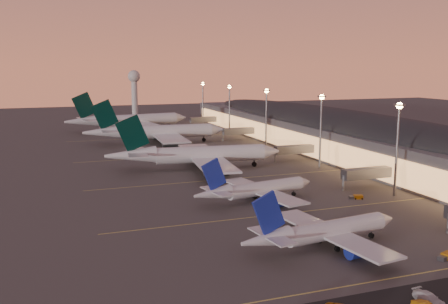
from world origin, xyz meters
TOP-DOWN VIEW (x-y plane):
  - ground at (0.00, 0.00)m, footprint 700.00×700.00m
  - airliner_narrow_south at (-4.01, -28.54)m, footprint 36.84×33.15m
  - airliner_narrow_north at (-2.79, 7.24)m, footprint 36.23×32.73m
  - airliner_wide_near at (-5.48, 53.24)m, footprint 61.58×56.45m
  - airliner_wide_mid at (-5.80, 115.06)m, footprint 65.67×59.82m
  - airliner_wide_far at (-9.99, 166.05)m, footprint 68.96×63.38m
  - terminal_building at (61.84, 72.47)m, footprint 56.35×255.00m
  - light_masts at (36.00, 65.00)m, footprint 2.20×217.20m
  - radar_tower at (10.00, 260.00)m, footprint 9.00×9.00m
  - lane_markings at (0.00, 40.00)m, footprint 90.00×180.36m
  - baggage_tug_a at (14.79, -41.31)m, footprint 4.05×2.55m
  - baggage_tug_c at (24.09, 0.65)m, footprint 3.90×2.59m
  - service_van_c at (-1.10, -54.40)m, footprint 2.66×5.63m

SIDE VIEW (x-z plane):
  - ground at x=0.00m, z-range 0.00..0.00m
  - lane_markings at x=0.00m, z-range 0.01..0.01m
  - baggage_tug_c at x=24.09m, z-range -0.05..1.04m
  - baggage_tug_a at x=14.79m, z-range -0.05..1.08m
  - service_van_c at x=-1.10m, z-range 0.00..1.59m
  - airliner_narrow_north at x=-2.79m, z-range -3.13..9.83m
  - airliner_narrow_south at x=-4.01m, z-range -3.18..9.98m
  - airliner_wide_near at x=-5.48m, z-range -4.78..14.92m
  - airliner_wide_mid at x=-5.80m, z-range -5.10..15.92m
  - airliner_wide_far at x=-9.99m, z-range -5.35..16.72m
  - terminal_building at x=61.84m, z-range 0.05..17.51m
  - light_masts at x=36.00m, z-range 4.60..30.50m
  - radar_tower at x=10.00m, z-range 5.62..38.12m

